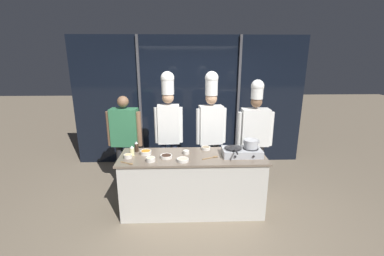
# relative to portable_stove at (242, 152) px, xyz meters

# --- Properties ---
(ground_plane) EXTENTS (24.00, 24.00, 0.00)m
(ground_plane) POSITION_rel_portable_stove_xyz_m (-0.72, 0.01, -0.94)
(ground_plane) COLOR #7F705B
(window_wall_back) EXTENTS (4.87, 0.09, 2.70)m
(window_wall_back) POSITION_rel_portable_stove_xyz_m (-0.72, 1.91, 0.41)
(window_wall_back) COLOR black
(window_wall_back) RESTS_ON ground_plane
(demo_counter) EXTENTS (2.13, 0.71, 0.88)m
(demo_counter) POSITION_rel_portable_stove_xyz_m (-0.72, 0.01, -0.50)
(demo_counter) COLOR beige
(demo_counter) RESTS_ON ground_plane
(portable_stove) EXTENTS (0.56, 0.35, 0.11)m
(portable_stove) POSITION_rel_portable_stove_xyz_m (0.00, 0.00, 0.00)
(portable_stove) COLOR #B2B5BA
(portable_stove) RESTS_ON demo_counter
(frying_pan) EXTENTS (0.25, 0.44, 0.04)m
(frying_pan) POSITION_rel_portable_stove_xyz_m (-0.13, -0.00, 0.08)
(frying_pan) COLOR #232326
(frying_pan) RESTS_ON portable_stove
(stock_pot) EXTENTS (0.23, 0.21, 0.13)m
(stock_pot) POSITION_rel_portable_stove_xyz_m (0.13, 0.00, 0.13)
(stock_pot) COLOR #B7BABF
(stock_pot) RESTS_ON portable_stove
(squeeze_bottle_soy) EXTENTS (0.06, 0.06, 0.16)m
(squeeze_bottle_soy) POSITION_rel_portable_stove_xyz_m (-1.56, 0.21, 0.02)
(squeeze_bottle_soy) COLOR #332319
(squeeze_bottle_soy) RESTS_ON demo_counter
(squeeze_bottle_oil) EXTENTS (0.07, 0.07, 0.15)m
(squeeze_bottle_oil) POSITION_rel_portable_stove_xyz_m (-1.60, 0.05, 0.02)
(squeeze_bottle_oil) COLOR beige
(squeeze_bottle_oil) RESTS_ON demo_counter
(prep_bowl_bean_sprouts) EXTENTS (0.10, 0.10, 0.05)m
(prep_bowl_bean_sprouts) POSITION_rel_portable_stove_xyz_m (-0.81, 0.09, -0.03)
(prep_bowl_bean_sprouts) COLOR silver
(prep_bowl_bean_sprouts) RESTS_ON demo_counter
(prep_bowl_chicken) EXTENTS (0.17, 0.17, 0.04)m
(prep_bowl_chicken) POSITION_rel_portable_stove_xyz_m (-0.86, -0.19, -0.03)
(prep_bowl_chicken) COLOR silver
(prep_bowl_chicken) RESTS_ON demo_counter
(prep_bowl_carrots) EXTENTS (0.17, 0.17, 0.06)m
(prep_bowl_carrots) POSITION_rel_portable_stove_xyz_m (-1.41, 0.09, -0.02)
(prep_bowl_carrots) COLOR silver
(prep_bowl_carrots) RESTS_ON demo_counter
(prep_bowl_mushrooms) EXTENTS (0.15, 0.15, 0.04)m
(prep_bowl_mushrooms) POSITION_rel_portable_stove_xyz_m (-0.50, 0.26, -0.03)
(prep_bowl_mushrooms) COLOR silver
(prep_bowl_mushrooms) RESTS_ON demo_counter
(prep_bowl_soy_glaze) EXTENTS (0.17, 0.17, 0.04)m
(prep_bowl_soy_glaze) POSITION_rel_portable_stove_xyz_m (-1.10, -0.06, -0.03)
(prep_bowl_soy_glaze) COLOR silver
(prep_bowl_soy_glaze) RESTS_ON demo_counter
(prep_bowl_ginger) EXTENTS (0.12, 0.12, 0.05)m
(prep_bowl_ginger) POSITION_rel_portable_stove_xyz_m (-1.64, -0.05, -0.02)
(prep_bowl_ginger) COLOR silver
(prep_bowl_ginger) RESTS_ON demo_counter
(prep_bowl_noodles) EXTENTS (0.13, 0.13, 0.06)m
(prep_bowl_noodles) POSITION_rel_portable_stove_xyz_m (-1.30, -0.18, -0.02)
(prep_bowl_noodles) COLOR silver
(prep_bowl_noodles) RESTS_ON demo_counter
(serving_spoon_slotted) EXTENTS (0.25, 0.13, 0.02)m
(serving_spoon_slotted) POSITION_rel_portable_stove_xyz_m (-0.42, -0.07, -0.05)
(serving_spoon_slotted) COLOR olive
(serving_spoon_slotted) RESTS_ON demo_counter
(serving_spoon_solid) EXTENTS (0.20, 0.12, 0.02)m
(serving_spoon_solid) POSITION_rel_portable_stove_xyz_m (-1.59, -0.26, -0.05)
(serving_spoon_solid) COLOR olive
(serving_spoon_solid) RESTS_ON demo_counter
(person_guest) EXTENTS (0.59, 0.27, 1.65)m
(person_guest) POSITION_rel_portable_stove_xyz_m (-1.85, 0.75, 0.06)
(person_guest) COLOR #232326
(person_guest) RESTS_ON ground_plane
(chef_head) EXTENTS (0.48, 0.22, 2.05)m
(chef_head) POSITION_rel_portable_stove_xyz_m (-1.10, 0.76, 0.31)
(chef_head) COLOR #2D3856
(chef_head) RESTS_ON ground_plane
(chef_sous) EXTENTS (0.52, 0.26, 2.05)m
(chef_sous) POSITION_rel_portable_stove_xyz_m (-0.38, 0.74, 0.28)
(chef_sous) COLOR #232326
(chef_sous) RESTS_ON ground_plane
(chef_line) EXTENTS (0.62, 0.25, 1.92)m
(chef_line) POSITION_rel_portable_stove_xyz_m (0.37, 0.71, 0.16)
(chef_line) COLOR #4C4C51
(chef_line) RESTS_ON ground_plane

